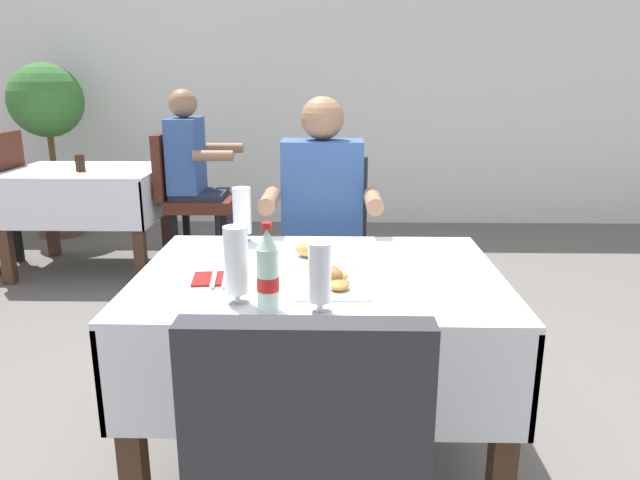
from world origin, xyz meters
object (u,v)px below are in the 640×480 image
object	(u,v)px
background_patron	(195,171)
seated_diner_far	(322,222)
background_chair_right	(189,193)
beer_glass_middle	(242,215)
beer_glass_left	(320,275)
cola_bottle_primary	(268,273)
chair_far_diner_seat	(323,249)
plate_far_diner	(316,252)
background_dining_table	(88,195)
main_dining_table	(319,317)
beer_glass_right	(236,266)
plate_near_camera	(334,283)
napkin_cutlery_set	(220,278)
background_table_tumbler	(80,163)
potted_plant_corner	(49,123)

from	to	relation	value
background_patron	seated_diner_far	bearing A→B (deg)	-58.18
seated_diner_far	background_chair_right	world-z (taller)	seated_diner_far
seated_diner_far	beer_glass_middle	world-z (taller)	seated_diner_far
beer_glass_left	cola_bottle_primary	size ratio (longest dim) A/B	0.80
beer_glass_left	chair_far_diner_seat	bearing A→B (deg)	90.46
plate_far_diner	beer_glass_middle	bearing A→B (deg)	145.58
beer_glass_middle	background_dining_table	distance (m)	2.29
main_dining_table	chair_far_diner_seat	size ratio (longest dim) A/B	1.22
background_chair_right	seated_diner_far	bearing A→B (deg)	-56.80
background_patron	main_dining_table	bearing A→B (deg)	-67.42
cola_bottle_primary	beer_glass_right	bearing A→B (deg)	153.17
plate_near_camera	beer_glass_middle	world-z (taller)	beer_glass_middle
cola_bottle_primary	napkin_cutlery_set	size ratio (longest dim) A/B	1.29
plate_near_camera	beer_glass_left	distance (m)	0.22
main_dining_table	beer_glass_left	size ratio (longest dim) A/B	5.93
beer_glass_left	beer_glass_right	world-z (taller)	beer_glass_right
main_dining_table	background_dining_table	world-z (taller)	same
beer_glass_right	napkin_cutlery_set	bearing A→B (deg)	113.03
background_patron	background_table_tumbler	size ratio (longest dim) A/B	11.45
chair_far_diner_seat	cola_bottle_primary	xyz separation A→B (m)	(-0.13, -1.18, 0.28)
chair_far_diner_seat	beer_glass_right	size ratio (longest dim) A/B	4.28
plate_near_camera	main_dining_table	bearing A→B (deg)	107.14
plate_far_diner	cola_bottle_primary	bearing A→B (deg)	-103.18
napkin_cutlery_set	potted_plant_corner	size ratio (longest dim) A/B	0.13
plate_far_diner	napkin_cutlery_set	world-z (taller)	plate_far_diner
plate_far_diner	beer_glass_left	xyz separation A→B (m)	(0.02, -0.51, 0.09)
main_dining_table	background_patron	world-z (taller)	background_patron
plate_near_camera	background_dining_table	xyz separation A→B (m)	(-1.71, 2.33, -0.20)
seated_diner_far	beer_glass_middle	size ratio (longest dim) A/B	5.89
napkin_cutlery_set	background_chair_right	size ratio (longest dim) A/B	0.20
plate_far_diner	background_dining_table	xyz separation A→B (m)	(-1.65, 2.02, -0.20)
beer_glass_left	background_patron	world-z (taller)	background_patron
plate_near_camera	beer_glass_middle	distance (m)	0.63
background_dining_table	background_table_tumbler	bearing A→B (deg)	-84.55
plate_near_camera	beer_glass_left	bearing A→B (deg)	-101.17
seated_diner_far	potted_plant_corner	size ratio (longest dim) A/B	0.87
background_chair_right	plate_far_diner	bearing A→B (deg)	-65.07
beer_glass_middle	background_table_tumbler	world-z (taller)	beer_glass_middle
main_dining_table	beer_glass_left	world-z (taller)	beer_glass_left
background_chair_right	background_patron	world-z (taller)	background_patron
background_dining_table	background_table_tumbler	size ratio (longest dim) A/B	9.16
chair_far_diner_seat	potted_plant_corner	distance (m)	3.29
background_patron	plate_far_diner	bearing A→B (deg)	-66.22
plate_near_camera	beer_glass_left	xyz separation A→B (m)	(-0.04, -0.20, 0.09)
plate_near_camera	beer_glass_right	bearing A→B (deg)	-153.22
beer_glass_right	beer_glass_middle	bearing A→B (deg)	97.07
beer_glass_right	potted_plant_corner	world-z (taller)	potted_plant_corner
potted_plant_corner	plate_far_diner	bearing A→B (deg)	-51.97
plate_near_camera	background_patron	distance (m)	2.52
beer_glass_right	cola_bottle_primary	bearing A→B (deg)	-26.83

